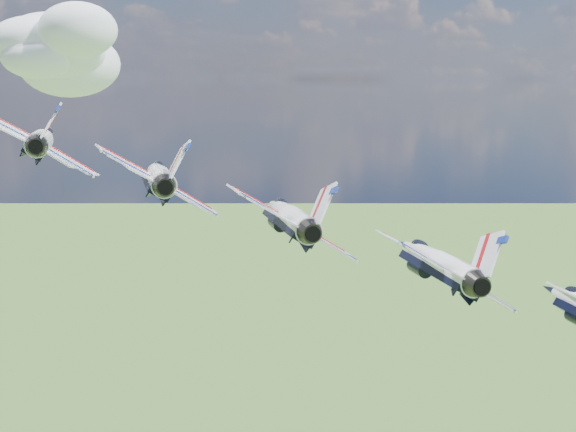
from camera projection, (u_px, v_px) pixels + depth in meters
name	position (u px, v px, depth m)	size (l,w,h in m)	color
cloud_far	(63.00, 49.00, 220.67)	(55.68, 43.75, 21.88)	white
jet_0	(42.00, 140.00, 73.04)	(10.96, 16.23, 4.85)	white
jet_1	(158.00, 176.00, 69.09)	(10.96, 16.23, 4.85)	silver
jet_2	(288.00, 216.00, 65.14)	(10.96, 16.23, 4.85)	silver
jet_3	(435.00, 262.00, 61.20)	(10.96, 16.23, 4.85)	white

